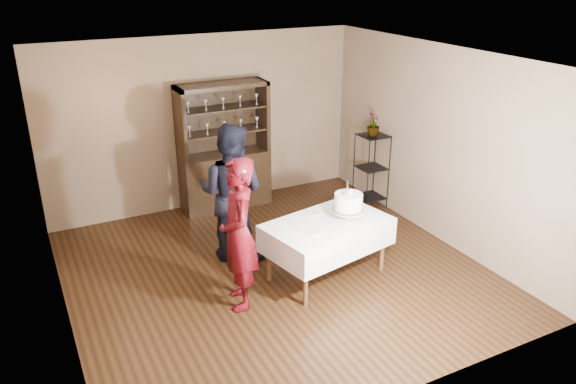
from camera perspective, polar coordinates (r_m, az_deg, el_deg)
name	(u,v)px	position (r m, az deg, el deg)	size (l,w,h in m)	color
floor	(276,271)	(7.29, -1.28, -8.07)	(5.00, 5.00, 0.00)	black
ceiling	(273,59)	(6.35, -1.49, 13.37)	(5.00, 5.00, 0.00)	white
back_wall	(205,123)	(8.91, -8.43, 6.96)	(5.00, 0.02, 2.70)	brown
wall_left	(51,213)	(6.13, -22.93, -2.01)	(0.02, 5.00, 2.70)	brown
wall_right	(437,144)	(8.04, 14.94, 4.71)	(0.02, 5.00, 2.70)	brown
china_hutch	(225,167)	(8.96, -6.45, 2.54)	(1.40, 0.48, 2.00)	black
plant_etagere	(371,168)	(9.01, 8.46, 2.47)	(0.42, 0.42, 1.20)	black
cake_table	(327,235)	(6.95, 3.99, -4.36)	(1.65, 1.20, 0.75)	white
woman	(239,234)	(6.26, -5.04, -4.31)	(0.65, 0.43, 1.79)	#3A0508
man	(231,193)	(7.28, -5.79, -0.06)	(0.90, 0.70, 1.85)	black
cake	(348,203)	(6.88, 6.15, -1.16)	(0.39, 0.39, 0.53)	silver
plate_near	(315,232)	(6.61, 2.77, -4.07)	(0.18, 0.18, 0.01)	silver
plate_far	(313,213)	(7.09, 2.60, -2.11)	(0.20, 0.20, 0.01)	silver
potted_plant	(373,125)	(8.76, 8.66, 6.79)	(0.20, 0.20, 0.36)	#3F6530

